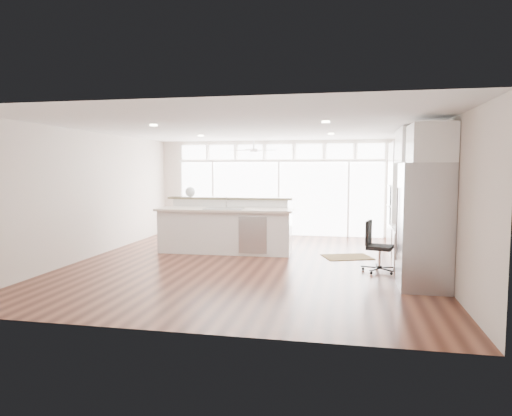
# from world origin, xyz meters

# --- Properties ---
(floor) EXTENTS (7.00, 8.00, 0.02)m
(floor) POSITION_xyz_m (0.00, 0.00, -0.01)
(floor) COLOR #3D1C13
(floor) RESTS_ON ground
(ceiling) EXTENTS (7.00, 8.00, 0.02)m
(ceiling) POSITION_xyz_m (0.00, 0.00, 2.70)
(ceiling) COLOR silver
(ceiling) RESTS_ON wall_back
(wall_back) EXTENTS (7.00, 0.04, 2.70)m
(wall_back) POSITION_xyz_m (0.00, 4.00, 1.35)
(wall_back) COLOR beige
(wall_back) RESTS_ON floor
(wall_front) EXTENTS (7.00, 0.04, 2.70)m
(wall_front) POSITION_xyz_m (0.00, -4.00, 1.35)
(wall_front) COLOR beige
(wall_front) RESTS_ON floor
(wall_left) EXTENTS (0.04, 8.00, 2.70)m
(wall_left) POSITION_xyz_m (-3.50, 0.00, 1.35)
(wall_left) COLOR beige
(wall_left) RESTS_ON floor
(wall_right) EXTENTS (0.04, 8.00, 2.70)m
(wall_right) POSITION_xyz_m (3.50, 0.00, 1.35)
(wall_right) COLOR beige
(wall_right) RESTS_ON floor
(glass_wall) EXTENTS (5.80, 0.06, 2.08)m
(glass_wall) POSITION_xyz_m (0.00, 3.94, 1.05)
(glass_wall) COLOR silver
(glass_wall) RESTS_ON wall_back
(transom_row) EXTENTS (5.90, 0.06, 0.40)m
(transom_row) POSITION_xyz_m (0.00, 3.94, 2.38)
(transom_row) COLOR silver
(transom_row) RESTS_ON wall_back
(desk_window) EXTENTS (0.04, 0.85, 0.85)m
(desk_window) POSITION_xyz_m (3.46, 0.30, 1.55)
(desk_window) COLOR white
(desk_window) RESTS_ON wall_right
(ceiling_fan) EXTENTS (1.16, 1.16, 0.32)m
(ceiling_fan) POSITION_xyz_m (-0.50, 2.80, 2.48)
(ceiling_fan) COLOR white
(ceiling_fan) RESTS_ON ceiling
(recessed_lights) EXTENTS (3.40, 3.00, 0.02)m
(recessed_lights) POSITION_xyz_m (0.00, 0.20, 2.68)
(recessed_lights) COLOR #EFEACB
(recessed_lights) RESTS_ON ceiling
(oven_cabinet) EXTENTS (0.64, 1.20, 2.50)m
(oven_cabinet) POSITION_xyz_m (3.17, 1.80, 1.25)
(oven_cabinet) COLOR white
(oven_cabinet) RESTS_ON floor
(desk_nook) EXTENTS (0.72, 1.30, 0.76)m
(desk_nook) POSITION_xyz_m (3.13, 0.30, 0.38)
(desk_nook) COLOR white
(desk_nook) RESTS_ON floor
(upper_cabinets) EXTENTS (0.64, 1.30, 0.64)m
(upper_cabinets) POSITION_xyz_m (3.17, 0.30, 2.35)
(upper_cabinets) COLOR white
(upper_cabinets) RESTS_ON wall_right
(refrigerator) EXTENTS (0.76, 0.90, 2.00)m
(refrigerator) POSITION_xyz_m (3.11, -1.35, 1.00)
(refrigerator) COLOR #A8A9AD
(refrigerator) RESTS_ON floor
(fridge_cabinet) EXTENTS (0.64, 0.90, 0.60)m
(fridge_cabinet) POSITION_xyz_m (3.17, -1.35, 2.30)
(fridge_cabinet) COLOR white
(fridge_cabinet) RESTS_ON wall_right
(framed_photos) EXTENTS (0.06, 0.22, 0.80)m
(framed_photos) POSITION_xyz_m (3.46, 0.92, 1.40)
(framed_photos) COLOR black
(framed_photos) RESTS_ON wall_right
(kitchen_island) EXTENTS (3.13, 1.25, 1.23)m
(kitchen_island) POSITION_xyz_m (-0.80, 1.04, 0.62)
(kitchen_island) COLOR white
(kitchen_island) RESTS_ON floor
(rug) EXTENTS (1.18, 1.01, 0.01)m
(rug) POSITION_xyz_m (1.93, 0.99, 0.01)
(rug) COLOR #362511
(rug) RESTS_ON floor
(office_chair) EXTENTS (0.58, 0.55, 0.94)m
(office_chair) POSITION_xyz_m (2.51, -0.30, 0.47)
(office_chair) COLOR black
(office_chair) RESTS_ON floor
(fishbowl) EXTENTS (0.27, 0.27, 0.24)m
(fishbowl) POSITION_xyz_m (-1.76, 1.41, 1.35)
(fishbowl) COLOR silver
(fishbowl) RESTS_ON kitchen_island
(monitor) EXTENTS (0.14, 0.47, 0.39)m
(monitor) POSITION_xyz_m (3.05, 0.30, 0.95)
(monitor) COLOR black
(monitor) RESTS_ON desk_nook
(keyboard) EXTENTS (0.15, 0.36, 0.02)m
(keyboard) POSITION_xyz_m (2.88, 0.30, 0.77)
(keyboard) COLOR white
(keyboard) RESTS_ON desk_nook
(potted_plant) EXTENTS (0.27, 0.30, 0.23)m
(potted_plant) POSITION_xyz_m (3.17, 1.80, 2.62)
(potted_plant) COLOR #285E29
(potted_plant) RESTS_ON oven_cabinet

